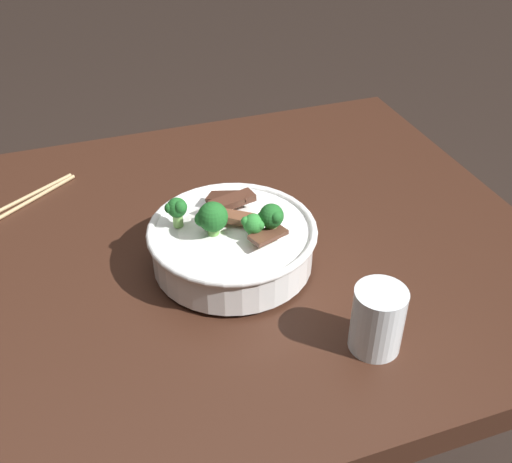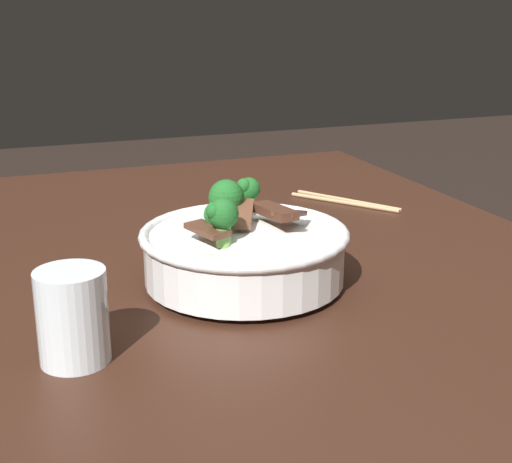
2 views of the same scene
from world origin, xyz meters
name	(u,v)px [view 1 (image 1 of 2)]	position (x,y,z in m)	size (l,w,h in m)	color
dining_table	(169,297)	(0.00, 0.00, 0.68)	(1.24, 0.87, 0.77)	#381E14
rice_bowl	(232,241)	(-0.10, 0.06, 0.82)	(0.26, 0.26, 0.13)	white
drinking_glass	(377,324)	(-0.23, 0.29, 0.81)	(0.07, 0.07, 0.10)	white
chopsticks_pair	(27,199)	(0.20, -0.24, 0.78)	(0.18, 0.14, 0.01)	tan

